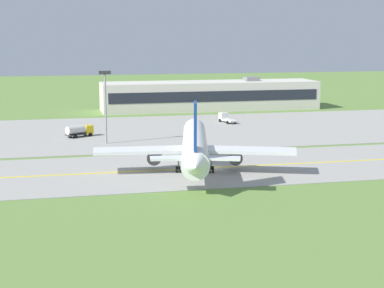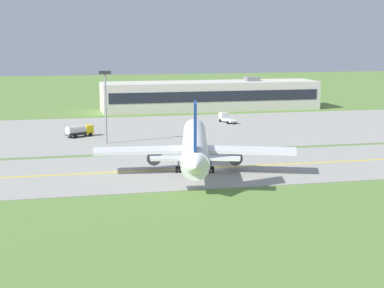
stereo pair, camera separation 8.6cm
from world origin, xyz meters
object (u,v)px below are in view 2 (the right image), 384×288
at_px(airplane_lead, 195,146).
at_px(service_truck_baggage, 226,118).
at_px(apron_light_mast, 106,98).
at_px(service_truck_fuel, 79,130).

height_order(airplane_lead, service_truck_baggage, airplane_lead).
bearing_deg(apron_light_mast, service_truck_fuel, 116.88).
distance_m(airplane_lead, service_truck_fuel, 41.98).
xyz_separation_m(service_truck_baggage, service_truck_fuel, (-36.96, -14.91, 0.35)).
relative_size(airplane_lead, service_truck_fuel, 6.33).
relative_size(airplane_lead, apron_light_mast, 2.67).
bearing_deg(service_truck_fuel, service_truck_baggage, 21.97).
height_order(airplane_lead, apron_light_mast, apron_light_mast).
relative_size(service_truck_fuel, apron_light_mast, 0.42).
distance_m(service_truck_fuel, apron_light_mast, 13.29).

